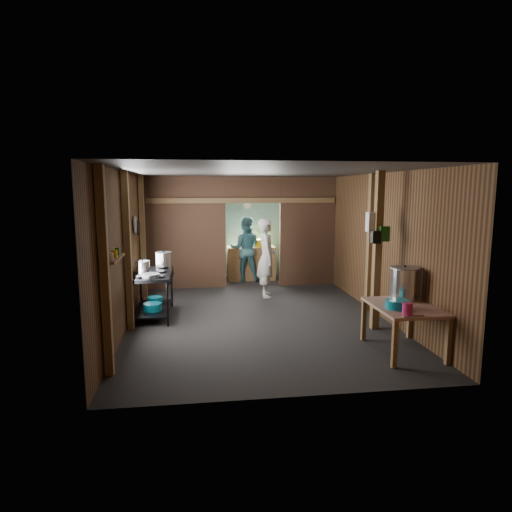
{
  "coord_description": "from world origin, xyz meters",
  "views": [
    {
      "loc": [
        -1.05,
        -7.98,
        2.31
      ],
      "look_at": [
        0.0,
        -0.2,
        1.1
      ],
      "focal_mm": 30.47,
      "sensor_mm": 36.0,
      "label": 1
    }
  ],
  "objects": [
    {
      "name": "floor",
      "position": [
        0.0,
        0.0,
        0.0
      ],
      "size": [
        4.5,
        7.0,
        0.0
      ],
      "primitive_type": "cube",
      "color": "black",
      "rests_on": "ground"
    },
    {
      "name": "ceiling",
      "position": [
        0.0,
        0.0,
        2.6
      ],
      "size": [
        4.5,
        7.0,
        0.0
      ],
      "primitive_type": "cube",
      "color": "#2C2A28",
      "rests_on": "ground"
    },
    {
      "name": "wall_back",
      "position": [
        0.0,
        3.5,
        1.3
      ],
      "size": [
        4.5,
        0.0,
        2.6
      ],
      "primitive_type": "cube",
      "color": "brown",
      "rests_on": "ground"
    },
    {
      "name": "wall_front",
      "position": [
        0.0,
        -3.5,
        1.3
      ],
      "size": [
        4.5,
        0.0,
        2.6
      ],
      "primitive_type": "cube",
      "color": "brown",
      "rests_on": "ground"
    },
    {
      "name": "wall_left",
      "position": [
        -2.25,
        0.0,
        1.3
      ],
      "size": [
        0.0,
        7.0,
        2.6
      ],
      "primitive_type": "cube",
      "color": "brown",
      "rests_on": "ground"
    },
    {
      "name": "wall_right",
      "position": [
        2.25,
        0.0,
        1.3
      ],
      "size": [
        0.0,
        7.0,
        2.6
      ],
      "primitive_type": "cube",
      "color": "brown",
      "rests_on": "ground"
    },
    {
      "name": "partition_left",
      "position": [
        -1.32,
        2.2,
        1.3
      ],
      "size": [
        1.85,
        0.1,
        2.6
      ],
      "primitive_type": "cube",
      "color": "brown",
      "rests_on": "floor"
    },
    {
      "name": "partition_right",
      "position": [
        1.57,
        2.2,
        1.3
      ],
      "size": [
        1.35,
        0.1,
        2.6
      ],
      "primitive_type": "cube",
      "color": "brown",
      "rests_on": "floor"
    },
    {
      "name": "partition_header",
      "position": [
        0.25,
        2.2,
        2.3
      ],
      "size": [
        1.3,
        0.1,
        0.6
      ],
      "primitive_type": "cube",
      "color": "brown",
      "rests_on": "wall_back"
    },
    {
      "name": "turquoise_panel",
      "position": [
        0.0,
        3.44,
        1.25
      ],
      "size": [
        4.4,
        0.06,
        2.5
      ],
      "primitive_type": "cube",
      "color": "#68AFA2",
      "rests_on": "wall_back"
    },
    {
      "name": "back_counter",
      "position": [
        0.3,
        2.95,
        0.42
      ],
      "size": [
        1.2,
        0.5,
        0.85
      ],
      "primitive_type": "cube",
      "color": "brown",
      "rests_on": "floor"
    },
    {
      "name": "wall_clock",
      "position": [
        0.25,
        3.4,
        1.9
      ],
      "size": [
        0.2,
        0.03,
        0.2
      ],
      "primitive_type": "cylinder",
      "rotation": [
        1.57,
        0.0,
        0.0
      ],
      "color": "silver",
      "rests_on": "wall_back"
    },
    {
      "name": "post_left_a",
      "position": [
        -2.18,
        -2.6,
        1.3
      ],
      "size": [
        0.1,
        0.12,
        2.6
      ],
      "primitive_type": "cube",
      "color": "brown",
      "rests_on": "floor"
    },
    {
      "name": "post_left_b",
      "position": [
        -2.18,
        -0.8,
        1.3
      ],
      "size": [
        0.1,
        0.12,
        2.6
      ],
      "primitive_type": "cube",
      "color": "brown",
      "rests_on": "floor"
    },
    {
      "name": "post_left_c",
      "position": [
        -2.18,
        1.2,
        1.3
      ],
      "size": [
        0.1,
        0.12,
        2.6
      ],
      "primitive_type": "cube",
      "color": "brown",
      "rests_on": "floor"
    },
    {
      "name": "post_right",
      "position": [
        2.18,
        -0.2,
        1.3
      ],
      "size": [
        0.1,
        0.12,
        2.6
      ],
      "primitive_type": "cube",
      "color": "brown",
      "rests_on": "floor"
    },
    {
      "name": "post_free",
      "position": [
        1.85,
        -1.3,
        1.3
      ],
      "size": [
        0.12,
        0.12,
        2.6
      ],
      "primitive_type": "cube",
      "color": "brown",
      "rests_on": "floor"
    },
    {
      "name": "cross_beam",
      "position": [
        0.0,
        2.15,
        2.05
      ],
      "size": [
        4.4,
        0.12,
        0.12
      ],
      "primitive_type": "cube",
      "color": "brown",
      "rests_on": "wall_left"
    },
    {
      "name": "pan_lid_big",
      "position": [
        -2.21,
        0.4,
        1.65
      ],
      "size": [
        0.03,
        0.34,
        0.34
      ],
      "primitive_type": "cylinder",
      "rotation": [
        0.0,
        1.57,
        0.0
      ],
      "color": "gray",
      "rests_on": "wall_left"
    },
    {
      "name": "pan_lid_small",
      "position": [
        -2.21,
        0.8,
        1.55
      ],
      "size": [
        0.03,
        0.3,
        0.3
      ],
      "primitive_type": "cylinder",
      "rotation": [
        0.0,
        1.57,
        0.0
      ],
      "color": "black",
      "rests_on": "wall_left"
    },
    {
      "name": "wall_shelf",
      "position": [
        -2.15,
        -2.1,
        1.4
      ],
      "size": [
        0.14,
        0.8,
        0.03
      ],
      "primitive_type": "cube",
      "color": "brown",
      "rests_on": "wall_left"
    },
    {
      "name": "jar_white",
      "position": [
        -2.15,
        -2.35,
        1.47
      ],
      "size": [
        0.07,
        0.07,
        0.1
      ],
      "primitive_type": "cylinder",
      "color": "silver",
      "rests_on": "wall_shelf"
    },
    {
      "name": "jar_yellow",
      "position": [
        -2.15,
        -2.1,
        1.47
      ],
      "size": [
        0.08,
        0.08,
        0.1
      ],
      "primitive_type": "cylinder",
      "color": "#C59A07",
      "rests_on": "wall_shelf"
    },
    {
      "name": "jar_green",
      "position": [
        -2.15,
        -1.88,
        1.47
      ],
      "size": [
        0.06,
        0.06,
        0.1
      ],
      "primitive_type": "cylinder",
      "color": "#165415",
      "rests_on": "wall_shelf"
    },
    {
      "name": "bag_white",
      "position": [
        1.8,
        -1.22,
        1.78
      ],
      "size": [
        0.22,
        0.15,
        0.32
      ],
      "primitive_type": "cube",
      "color": "silver",
      "rests_on": "post_free"
    },
    {
      "name": "bag_green",
      "position": [
        1.92,
        -1.36,
        1.6
      ],
      "size": [
        0.16,
        0.12,
        0.24
      ],
      "primitive_type": "cube",
      "color": "#165415",
      "rests_on": "post_free"
    },
    {
      "name": "bag_black",
      "position": [
        1.78,
        -1.38,
        1.55
      ],
      "size": [
        0.14,
        0.1,
        0.2
      ],
      "primitive_type": "cube",
      "color": "black",
      "rests_on": "post_free"
    },
    {
      "name": "gas_range",
      "position": [
        -1.88,
        -0.09,
        0.41
      ],
      "size": [
        0.71,
        1.39,
        0.82
      ],
      "primitive_type": null,
      "color": "black",
      "rests_on": "floor"
    },
    {
      "name": "prep_table",
      "position": [
        1.83,
        -2.35,
        0.34
      ],
      "size": [
        0.83,
        1.15,
        0.68
      ],
      "primitive_type": null,
      "color": "#A9795F",
      "rests_on": "floor"
    },
    {
      "name": "stove_pot_large",
      "position": [
        -1.71,
        0.44,
        0.96
      ],
      "size": [
        0.37,
        0.37,
        0.32
      ],
      "primitive_type": null,
      "rotation": [
        0.0,
        0.0,
        -0.21
      ],
      "color": "silver",
      "rests_on": "gas_range"
    },
    {
      "name": "stove_pot_med",
      "position": [
        -2.05,
        -0.08,
        0.92
      ],
      "size": [
        0.3,
        0.3,
        0.23
      ],
      "primitive_type": null,
      "rotation": [
        0.0,
        0.0,
        0.11
      ],
      "color": "silver",
      "rests_on": "gas_range"
    },
    {
      "name": "frying_pan",
      "position": [
        -1.88,
        -0.49,
        0.85
      ],
      "size": [
        0.37,
        0.57,
        0.07
      ],
      "primitive_type": null,
      "rotation": [
        0.0,
        0.0,
        -0.09
      ],
      "color": "gray",
      "rests_on": "gas_range"
    },
    {
      "name": "blue_tub_front",
      "position": [
        -1.88,
        -0.27,
        0.23
      ],
      "size": [
        0.33,
        0.33,
        0.13
      ],
      "primitive_type": "cylinder",
      "color": "#0B7E93",
      "rests_on": "gas_range"
    },
    {
      "name": "blue_tub_back",
      "position": [
        -1.88,
        0.28,
        0.22
      ],
      "size": [
        0.29,
        0.29,
        0.12
      ],
      "primitive_type": "cylinder",
      "color": "#0B7E93",
      "rests_on": "gas_range"
    },
    {
      "name": "stock_pot",
      "position": [
        2.0,
        -1.99,
        0.91
      ],
      "size": [
        0.5,
        0.5,
        0.51
      ],
      "primitive_type": null,
      "rotation": [
        0.0,
        0.0,
        -0.17
      ],
      "color": "silver",
      "rests_on": "prep_table"
    },
    {
      "name": "wash_basin",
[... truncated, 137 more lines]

